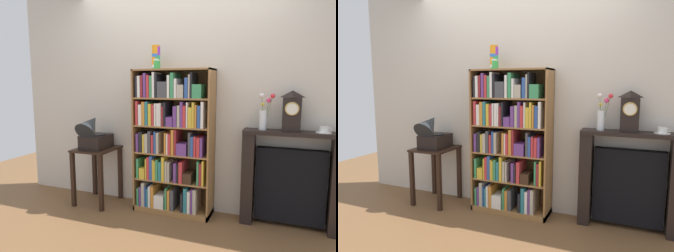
# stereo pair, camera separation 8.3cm
# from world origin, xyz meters

# --- Properties ---
(ground_plane) EXTENTS (7.60, 6.40, 0.02)m
(ground_plane) POSITION_xyz_m (0.00, 0.00, -0.01)
(ground_plane) COLOR brown
(wall_back) EXTENTS (4.60, 0.08, 2.60)m
(wall_back) POSITION_xyz_m (0.13, 0.32, 1.30)
(wall_back) COLOR beige
(wall_back) RESTS_ON ground
(bookshelf) EXTENTS (0.88, 0.32, 1.61)m
(bookshelf) POSITION_xyz_m (-0.02, 0.11, 0.79)
(bookshelf) COLOR olive
(bookshelf) RESTS_ON ground
(cup_stack) EXTENTS (0.09, 0.09, 0.26)m
(cup_stack) POSITION_xyz_m (-0.20, 0.11, 1.74)
(cup_stack) COLOR green
(cup_stack) RESTS_ON bookshelf
(side_table_left) EXTENTS (0.45, 0.50, 0.68)m
(side_table_left) POSITION_xyz_m (-0.96, 0.03, 0.50)
(side_table_left) COLOR black
(side_table_left) RESTS_ON ground
(gramophone) EXTENTS (0.28, 0.46, 0.48)m
(gramophone) POSITION_xyz_m (-0.96, -0.03, 0.88)
(gramophone) COLOR black
(gramophone) RESTS_ON side_table_left
(fireplace_mantel) EXTENTS (0.94, 0.23, 0.99)m
(fireplace_mantel) POSITION_xyz_m (1.23, 0.18, 0.49)
(fireplace_mantel) COLOR black
(fireplace_mantel) RESTS_ON ground
(mantel_clock) EXTENTS (0.17, 0.11, 0.40)m
(mantel_clock) POSITION_xyz_m (1.21, 0.16, 1.19)
(mantel_clock) COLOR black
(mantel_clock) RESTS_ON fireplace_mantel
(flower_vase) EXTENTS (0.15, 0.09, 0.37)m
(flower_vase) POSITION_xyz_m (0.95, 0.16, 1.15)
(flower_vase) COLOR silver
(flower_vase) RESTS_ON fireplace_mantel
(teacup_with_saucer) EXTENTS (0.14, 0.14, 0.06)m
(teacup_with_saucer) POSITION_xyz_m (1.50, 0.16, 1.02)
(teacup_with_saucer) COLOR white
(teacup_with_saucer) RESTS_ON fireplace_mantel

